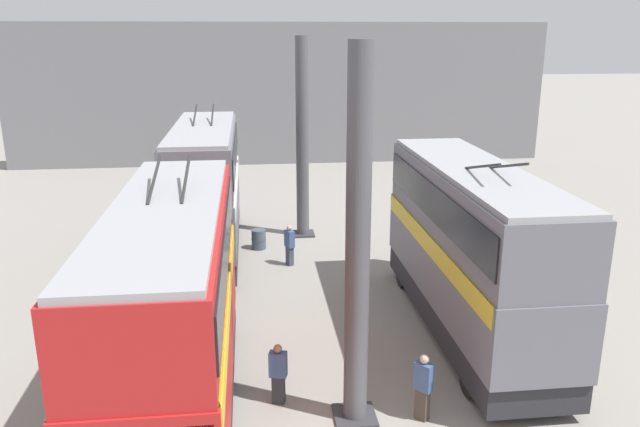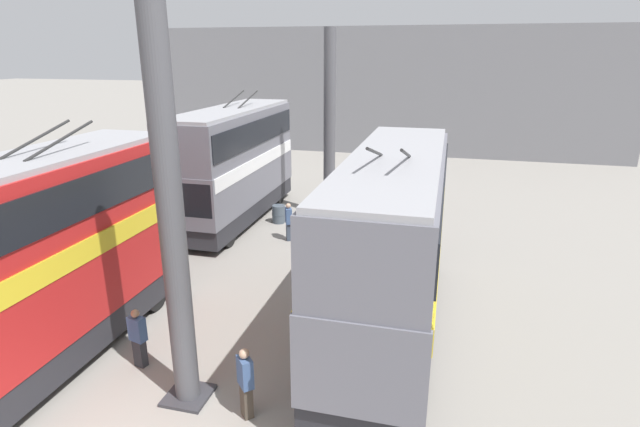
{
  "view_description": "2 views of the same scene",
  "coord_description": "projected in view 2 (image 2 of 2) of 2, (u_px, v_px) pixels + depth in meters",
  "views": [
    {
      "loc": [
        -9.52,
        2.25,
        8.67
      ],
      "look_at": [
        11.25,
        -0.13,
        2.57
      ],
      "focal_mm": 35.0,
      "sensor_mm": 36.0,
      "label": 1
    },
    {
      "loc": [
        -5.5,
        -5.29,
        7.5
      ],
      "look_at": [
        10.05,
        -1.28,
        2.29
      ],
      "focal_mm": 28.0,
      "sensor_mm": 36.0,
      "label": 2
    }
  ],
  "objects": [
    {
      "name": "bus_right_far",
      "position": [
        233.0,
        158.0,
        22.54
      ],
      "size": [
        9.32,
        2.54,
        5.77
      ],
      "color": "black",
      "rests_on": "ground_plane"
    },
    {
      "name": "depot_back_wall",
      "position": [
        379.0,
        92.0,
        37.21
      ],
      "size": [
        0.5,
        36.0,
        9.31
      ],
      "color": "slate",
      "rests_on": "ground_plane"
    },
    {
      "name": "bus_right_near",
      "position": [
        28.0,
        255.0,
        11.7
      ],
      "size": [
        9.49,
        2.54,
        5.82
      ],
      "color": "black",
      "rests_on": "ground_plane"
    },
    {
      "name": "support_column_far",
      "position": [
        329.0,
        129.0,
        22.79
      ],
      "size": [
        0.98,
        0.98,
        8.54
      ],
      "color": "#4C4C51",
      "rests_on": "ground_plane"
    },
    {
      "name": "oil_drum",
      "position": [
        279.0,
        214.0,
        22.9
      ],
      "size": [
        0.61,
        0.61,
        0.82
      ],
      "color": "#424C56",
      "rests_on": "ground_plane"
    },
    {
      "name": "person_by_right_row",
      "position": [
        138.0,
        337.0,
        12.29
      ],
      "size": [
        0.34,
        0.47,
        1.56
      ],
      "rotation": [
        0.0,
        0.0,
        6.03
      ],
      "color": "#2D2D33",
      "rests_on": "ground_plane"
    },
    {
      "name": "support_column_near",
      "position": [
        172.0,
        226.0,
        10.11
      ],
      "size": [
        0.98,
        0.98,
        8.54
      ],
      "color": "#4C4C51",
      "rests_on": "ground_plane"
    },
    {
      "name": "person_by_left_row",
      "position": [
        246.0,
        381.0,
        10.53
      ],
      "size": [
        0.47,
        0.46,
        1.66
      ],
      "rotation": [
        0.0,
        0.0,
        2.32
      ],
      "color": "#473D33",
      "rests_on": "ground_plane"
    },
    {
      "name": "bus_left_far",
      "position": [
        392.0,
        236.0,
        13.2
      ],
      "size": [
        9.95,
        2.54,
        5.65
      ],
      "color": "black",
      "rests_on": "ground_plane"
    },
    {
      "name": "person_aisle_midway",
      "position": [
        289.0,
        221.0,
        20.62
      ],
      "size": [
        0.48,
        0.4,
        1.61
      ],
      "rotation": [
        0.0,
        0.0,
        5.16
      ],
      "color": "#384251",
      "rests_on": "ground_plane"
    }
  ]
}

